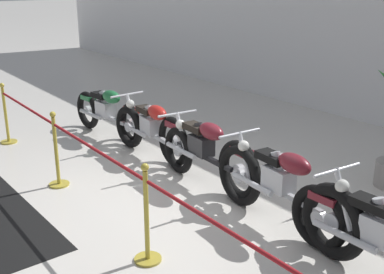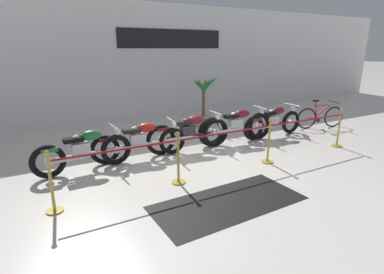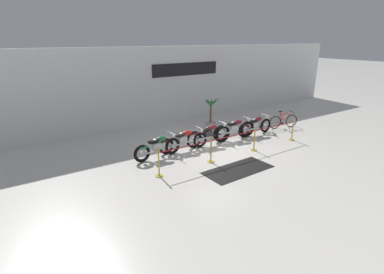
# 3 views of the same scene
# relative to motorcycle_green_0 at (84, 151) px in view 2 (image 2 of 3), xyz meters

# --- Properties ---
(ground_plane) EXTENTS (120.00, 120.00, 0.00)m
(ground_plane) POSITION_rel_motorcycle_green_0_xyz_m (2.69, -0.48, -0.46)
(ground_plane) COLOR silver
(back_wall) EXTENTS (28.00, 0.29, 4.20)m
(back_wall) POSITION_rel_motorcycle_green_0_xyz_m (2.69, 4.64, 1.65)
(back_wall) COLOR white
(back_wall) RESTS_ON ground
(motorcycle_green_0) EXTENTS (2.13, 0.62, 0.93)m
(motorcycle_green_0) POSITION_rel_motorcycle_green_0_xyz_m (0.00, 0.00, 0.00)
(motorcycle_green_0) COLOR black
(motorcycle_green_0) RESTS_ON ground
(motorcycle_red_1) EXTENTS (2.32, 0.62, 0.92)m
(motorcycle_red_1) POSITION_rel_motorcycle_green_0_xyz_m (1.31, 0.12, -0.00)
(motorcycle_red_1) COLOR black
(motorcycle_red_1) RESTS_ON ground
(motorcycle_maroon_2) EXTENTS (2.34, 0.62, 0.96)m
(motorcycle_maroon_2) POSITION_rel_motorcycle_green_0_xyz_m (2.65, 0.11, 0.03)
(motorcycle_maroon_2) COLOR black
(motorcycle_maroon_2) RESTS_ON ground
(motorcycle_maroon_3) EXTENTS (2.37, 0.62, 0.98)m
(motorcycle_maroon_3) POSITION_rel_motorcycle_green_0_xyz_m (4.12, 0.07, 0.02)
(motorcycle_maroon_3) COLOR black
(motorcycle_maroon_3) RESTS_ON ground
(motorcycle_maroon_4) EXTENTS (2.22, 0.62, 0.93)m
(motorcycle_maroon_4) POSITION_rel_motorcycle_green_0_xyz_m (5.46, 0.03, 0.00)
(motorcycle_maroon_4) COLOR black
(motorcycle_maroon_4) RESTS_ON ground
(bicycle) EXTENTS (1.67, 0.61, 0.95)m
(bicycle) POSITION_rel_motorcycle_green_0_xyz_m (7.57, 0.04, -0.08)
(bicycle) COLOR black
(bicycle) RESTS_ON ground
(potted_palm_left_of_row) EXTENTS (0.95, 0.91, 1.77)m
(potted_palm_left_of_row) POSITION_rel_motorcycle_green_0_xyz_m (4.29, 2.14, 0.38)
(potted_palm_left_of_row) COLOR gray
(potted_palm_left_of_row) RESTS_ON ground
(stanchion_far_left) EXTENTS (7.19, 0.28, 1.05)m
(stanchion_far_left) POSITION_rel_motorcycle_green_0_xyz_m (1.53, -1.53, 0.24)
(stanchion_far_left) COLOR gold
(stanchion_far_left) RESTS_ON ground
(stanchion_mid_left) EXTENTS (0.28, 0.28, 1.05)m
(stanchion_mid_left) POSITION_rel_motorcycle_green_0_xyz_m (1.50, -1.53, -0.10)
(stanchion_mid_left) COLOR gold
(stanchion_mid_left) RESTS_ON ground
(stanchion_mid_right) EXTENTS (0.28, 0.28, 1.05)m
(stanchion_mid_right) POSITION_rel_motorcycle_green_0_xyz_m (3.83, -1.53, -0.10)
(stanchion_mid_right) COLOR gold
(stanchion_mid_right) RESTS_ON ground
(stanchion_far_right) EXTENTS (0.28, 0.28, 1.05)m
(stanchion_far_right) POSITION_rel_motorcycle_green_0_xyz_m (6.33, -1.53, -0.10)
(stanchion_far_right) COLOR gold
(stanchion_far_right) RESTS_ON ground
(floor_banner) EXTENTS (2.72, 1.31, 0.01)m
(floor_banner) POSITION_rel_motorcycle_green_0_xyz_m (1.90, -2.67, -0.45)
(floor_banner) COLOR black
(floor_banner) RESTS_ON ground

